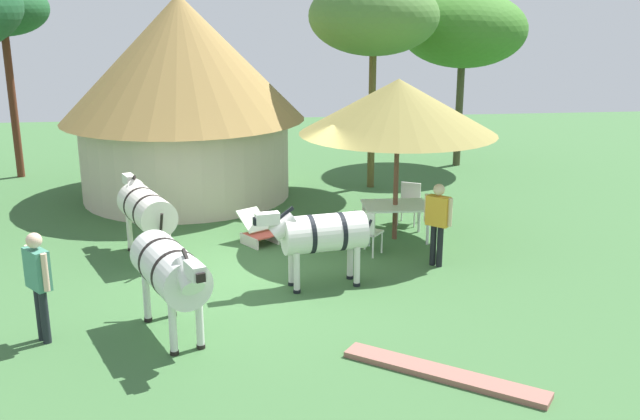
{
  "coord_description": "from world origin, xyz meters",
  "views": [
    {
      "loc": [
        -0.58,
        -12.48,
        4.82
      ],
      "look_at": [
        0.91,
        0.6,
        1.0
      ],
      "focal_mm": 41.07,
      "sensor_mm": 36.0,
      "label": 1
    }
  ],
  "objects_px": {
    "patio_chair_near_lawn": "(409,200)",
    "guest_beside_umbrella": "(438,217)",
    "shade_umbrella": "(398,106)",
    "patio_chair_near_hut": "(367,230)",
    "zebra_by_umbrella": "(321,234)",
    "acacia_tree_behind_hut": "(463,30)",
    "patio_dining_table": "(395,208)",
    "zebra_nearest_camera": "(171,270)",
    "acacia_tree_far_lawn": "(2,10)",
    "thatched_hut": "(183,91)",
    "zebra_toward_hut": "(146,209)",
    "standing_watcher": "(38,277)",
    "striped_lounge_chair": "(258,231)",
    "acacia_tree_right_background": "(374,17)"
  },
  "relations": [
    {
      "from": "thatched_hut",
      "to": "shade_umbrella",
      "type": "bearing_deg",
      "value": -42.09
    },
    {
      "from": "zebra_by_umbrella",
      "to": "acacia_tree_behind_hut",
      "type": "height_order",
      "value": "acacia_tree_behind_hut"
    },
    {
      "from": "shade_umbrella",
      "to": "zebra_by_umbrella",
      "type": "height_order",
      "value": "shade_umbrella"
    },
    {
      "from": "patio_chair_near_hut",
      "to": "zebra_nearest_camera",
      "type": "distance_m",
      "value": 4.72
    },
    {
      "from": "acacia_tree_right_background",
      "to": "acacia_tree_behind_hut",
      "type": "height_order",
      "value": "acacia_tree_right_background"
    },
    {
      "from": "patio_chair_near_lawn",
      "to": "shade_umbrella",
      "type": "bearing_deg",
      "value": 90.0
    },
    {
      "from": "patio_chair_near_lawn",
      "to": "zebra_by_umbrella",
      "type": "xyz_separation_m",
      "value": [
        -2.37,
        -3.47,
        0.43
      ]
    },
    {
      "from": "zebra_nearest_camera",
      "to": "zebra_by_umbrella",
      "type": "distance_m",
      "value": 2.93
    },
    {
      "from": "shade_umbrella",
      "to": "patio_chair_near_hut",
      "type": "bearing_deg",
      "value": -128.93
    },
    {
      "from": "patio_chair_near_lawn",
      "to": "acacia_tree_behind_hut",
      "type": "height_order",
      "value": "acacia_tree_behind_hut"
    },
    {
      "from": "patio_chair_near_hut",
      "to": "acacia_tree_behind_hut",
      "type": "bearing_deg",
      "value": 100.78
    },
    {
      "from": "striped_lounge_chair",
      "to": "guest_beside_umbrella",
      "type": "bearing_deg",
      "value": 119.2
    },
    {
      "from": "acacia_tree_far_lawn",
      "to": "patio_dining_table",
      "type": "bearing_deg",
      "value": -35.49
    },
    {
      "from": "guest_beside_umbrella",
      "to": "zebra_nearest_camera",
      "type": "xyz_separation_m",
      "value": [
        -4.64,
        -2.45,
        0.08
      ]
    },
    {
      "from": "patio_dining_table",
      "to": "acacia_tree_right_background",
      "type": "xyz_separation_m",
      "value": [
        0.28,
        4.37,
        3.72
      ]
    },
    {
      "from": "patio_dining_table",
      "to": "acacia_tree_behind_hut",
      "type": "distance_m",
      "value": 8.15
    },
    {
      "from": "patio_chair_near_lawn",
      "to": "zebra_nearest_camera",
      "type": "relative_size",
      "value": 0.41
    },
    {
      "from": "guest_beside_umbrella",
      "to": "acacia_tree_far_lawn",
      "type": "relative_size",
      "value": 0.3
    },
    {
      "from": "patio_chair_near_hut",
      "to": "patio_chair_near_lawn",
      "type": "bearing_deg",
      "value": 95.74
    },
    {
      "from": "patio_chair_near_hut",
      "to": "zebra_by_umbrella",
      "type": "height_order",
      "value": "zebra_by_umbrella"
    },
    {
      "from": "patio_dining_table",
      "to": "zebra_nearest_camera",
      "type": "height_order",
      "value": "zebra_nearest_camera"
    },
    {
      "from": "patio_dining_table",
      "to": "acacia_tree_right_background",
      "type": "distance_m",
      "value": 5.74
    },
    {
      "from": "guest_beside_umbrella",
      "to": "striped_lounge_chair",
      "type": "distance_m",
      "value": 3.74
    },
    {
      "from": "striped_lounge_chair",
      "to": "zebra_by_umbrella",
      "type": "bearing_deg",
      "value": 79.01
    },
    {
      "from": "patio_chair_near_hut",
      "to": "guest_beside_umbrella",
      "type": "relative_size",
      "value": 0.57
    },
    {
      "from": "zebra_nearest_camera",
      "to": "acacia_tree_behind_hut",
      "type": "distance_m",
      "value": 13.47
    },
    {
      "from": "shade_umbrella",
      "to": "striped_lounge_chair",
      "type": "xyz_separation_m",
      "value": [
        -2.83,
        0.03,
        -2.5
      ]
    },
    {
      "from": "patio_chair_near_hut",
      "to": "zebra_toward_hut",
      "type": "distance_m",
      "value": 4.25
    },
    {
      "from": "patio_chair_near_hut",
      "to": "striped_lounge_chair",
      "type": "distance_m",
      "value": 2.3
    },
    {
      "from": "zebra_toward_hut",
      "to": "acacia_tree_right_background",
      "type": "height_order",
      "value": "acacia_tree_right_background"
    },
    {
      "from": "standing_watcher",
      "to": "striped_lounge_chair",
      "type": "xyz_separation_m",
      "value": [
        3.24,
        4.1,
        -0.74
      ]
    },
    {
      "from": "shade_umbrella",
      "to": "patio_chair_near_lawn",
      "type": "distance_m",
      "value": 2.54
    },
    {
      "from": "acacia_tree_right_background",
      "to": "acacia_tree_far_lawn",
      "type": "xyz_separation_m",
      "value": [
        -9.55,
        2.24,
        0.13
      ]
    },
    {
      "from": "thatched_hut",
      "to": "shade_umbrella",
      "type": "xyz_separation_m",
      "value": [
        4.48,
        -4.05,
        0.12
      ]
    },
    {
      "from": "thatched_hut",
      "to": "zebra_toward_hut",
      "type": "distance_m",
      "value": 4.95
    },
    {
      "from": "acacia_tree_far_lawn",
      "to": "patio_chair_near_lawn",
      "type": "bearing_deg",
      "value": -29.47
    },
    {
      "from": "shade_umbrella",
      "to": "zebra_nearest_camera",
      "type": "height_order",
      "value": "shade_umbrella"
    },
    {
      "from": "patio_chair_near_hut",
      "to": "zebra_nearest_camera",
      "type": "bearing_deg",
      "value": -98.45
    },
    {
      "from": "zebra_nearest_camera",
      "to": "patio_chair_near_hut",
      "type": "bearing_deg",
      "value": -160.14
    },
    {
      "from": "zebra_by_umbrella",
      "to": "acacia_tree_behind_hut",
      "type": "relative_size",
      "value": 0.41
    },
    {
      "from": "shade_umbrella",
      "to": "acacia_tree_far_lawn",
      "type": "relative_size",
      "value": 0.75
    },
    {
      "from": "patio_chair_near_lawn",
      "to": "zebra_toward_hut",
      "type": "distance_m",
      "value": 5.77
    },
    {
      "from": "patio_dining_table",
      "to": "striped_lounge_chair",
      "type": "bearing_deg",
      "value": 179.47
    },
    {
      "from": "patio_dining_table",
      "to": "zebra_by_umbrella",
      "type": "relative_size",
      "value": 0.65
    },
    {
      "from": "standing_watcher",
      "to": "zebra_toward_hut",
      "type": "xyz_separation_m",
      "value": [
        1.11,
        3.48,
        -0.03
      ]
    },
    {
      "from": "zebra_toward_hut",
      "to": "acacia_tree_behind_hut",
      "type": "distance_m",
      "value": 11.42
    },
    {
      "from": "acacia_tree_far_lawn",
      "to": "thatched_hut",
      "type": "bearing_deg",
      "value": -28.15
    },
    {
      "from": "patio_chair_near_lawn",
      "to": "guest_beside_umbrella",
      "type": "height_order",
      "value": "guest_beside_umbrella"
    },
    {
      "from": "standing_watcher",
      "to": "patio_chair_near_hut",
      "type": "bearing_deg",
      "value": 81.58
    },
    {
      "from": "acacia_tree_behind_hut",
      "to": "thatched_hut",
      "type": "bearing_deg",
      "value": -161.34
    }
  ]
}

